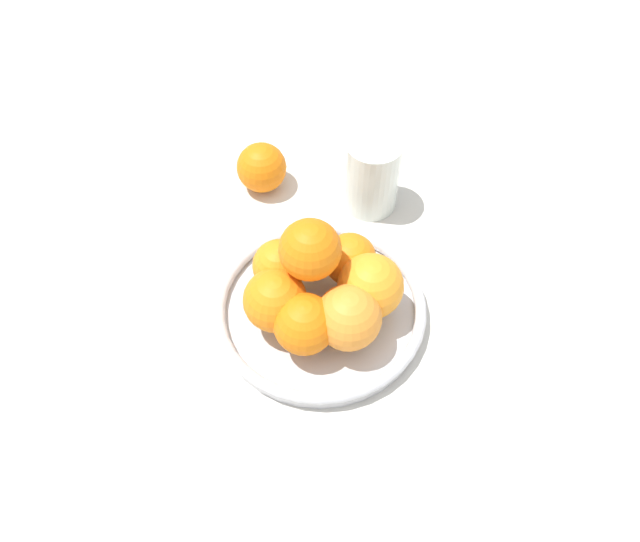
{
  "coord_description": "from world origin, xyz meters",
  "views": [
    {
      "loc": [
        0.08,
        -0.43,
        0.69
      ],
      "look_at": [
        0.0,
        0.0,
        0.1
      ],
      "focal_mm": 35.0,
      "sensor_mm": 36.0,
      "label": 1
    }
  ],
  "objects": [
    {
      "name": "ground_plane",
      "position": [
        0.0,
        0.0,
        0.0
      ],
      "size": [
        4.0,
        4.0,
        0.0
      ],
      "primitive_type": "plane",
      "color": "beige"
    },
    {
      "name": "drinking_glass",
      "position": [
        0.04,
        0.21,
        0.06
      ],
      "size": [
        0.08,
        0.08,
        0.12
      ],
      "primitive_type": "cylinder",
      "color": "silver",
      "rests_on": "ground_plane"
    },
    {
      "name": "stray_orange",
      "position": [
        -0.13,
        0.21,
        0.04
      ],
      "size": [
        0.07,
        0.07,
        0.07
      ],
      "primitive_type": "sphere",
      "color": "orange",
      "rests_on": "ground_plane"
    },
    {
      "name": "orange_pile",
      "position": [
        0.0,
        -0.0,
        0.07
      ],
      "size": [
        0.19,
        0.19,
        0.14
      ],
      "color": "orange",
      "rests_on": "fruit_bowl"
    },
    {
      "name": "fruit_bowl",
      "position": [
        0.0,
        0.0,
        0.01
      ],
      "size": [
        0.27,
        0.27,
        0.03
      ],
      "color": "silver",
      "rests_on": "ground_plane"
    }
  ]
}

